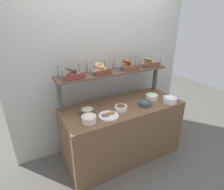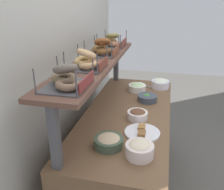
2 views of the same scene
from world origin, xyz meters
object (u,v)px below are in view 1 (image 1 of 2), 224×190
at_px(bagel_basket_plain, 100,70).
at_px(serving_spoon_near_plate, 164,97).
at_px(bowl_veggie_mix, 145,103).
at_px(bagel_basket_cinnamon_raisin, 127,66).
at_px(bowl_potato_salad, 89,118).
at_px(bagel_basket_everything, 148,63).
at_px(serving_plate_white, 109,115).
at_px(bowl_chocolate_spread, 121,108).
at_px(bowl_hummus, 87,111).
at_px(bagel_basket_poppy, 72,74).
at_px(bowl_cream_cheese, 170,99).
at_px(bowl_scallion_spread, 152,96).

bearing_deg(bagel_basket_plain, serving_spoon_near_plate, -18.98).
xyz_separation_m(bowl_veggie_mix, serving_spoon_near_plate, (0.43, 0.09, -0.02)).
bearing_deg(bagel_basket_cinnamon_raisin, bowl_potato_salad, -151.04).
bearing_deg(bowl_potato_salad, bagel_basket_everything, 20.46).
xyz_separation_m(serving_plate_white, bagel_basket_cinnamon_raisin, (0.53, 0.43, 0.47)).
xyz_separation_m(bowl_chocolate_spread, bagel_basket_everything, (0.70, 0.36, 0.44)).
bearing_deg(serving_plate_white, serving_spoon_near_plate, 5.92).
distance_m(bowl_chocolate_spread, bowl_hummus, 0.44).
distance_m(bowl_chocolate_spread, bagel_basket_everything, 0.90).
distance_m(bowl_chocolate_spread, serving_spoon_near_plate, 0.80).
xyz_separation_m(serving_plate_white, bagel_basket_everything, (0.92, 0.43, 0.47)).
height_order(bowl_hummus, bagel_basket_cinnamon_raisin, bagel_basket_cinnamon_raisin).
height_order(bagel_basket_plain, bagel_basket_everything, bagel_basket_plain).
bearing_deg(serving_spoon_near_plate, bagel_basket_everything, 106.90).
bearing_deg(bagel_basket_plain, bagel_basket_cinnamon_raisin, 0.42).
xyz_separation_m(bowl_veggie_mix, bowl_potato_salad, (-0.85, -0.03, 0.02)).
bearing_deg(bowl_hummus, bowl_potato_salad, -106.31).
height_order(bowl_veggie_mix, serving_spoon_near_plate, bowl_veggie_mix).
distance_m(serving_spoon_near_plate, bagel_basket_everything, 0.58).
bearing_deg(bowl_chocolate_spread, bagel_basket_everything, 27.54).
bearing_deg(serving_spoon_near_plate, bowl_hummus, 175.77).
distance_m(bowl_chocolate_spread, bagel_basket_poppy, 0.76).
xyz_separation_m(bowl_potato_salad, bagel_basket_cinnamon_raisin, (0.79, 0.44, 0.43)).
distance_m(bagel_basket_poppy, bagel_basket_cinnamon_raisin, 0.83).
bearing_deg(bagel_basket_cinnamon_raisin, bowl_cream_cheese, -50.01).
relative_size(serving_spoon_near_plate, bagel_basket_plain, 0.51).
xyz_separation_m(bowl_chocolate_spread, bagel_basket_poppy, (-0.52, 0.35, 0.44)).
relative_size(bowl_cream_cheese, bagel_basket_everything, 0.57).
xyz_separation_m(bowl_chocolate_spread, bowl_veggie_mix, (0.36, -0.04, -0.01)).
relative_size(bowl_cream_cheese, bagel_basket_plain, 0.66).
height_order(bowl_potato_salad, bagel_basket_cinnamon_raisin, bagel_basket_cinnamon_raisin).
relative_size(bowl_hummus, bagel_basket_poppy, 0.66).
height_order(bowl_hummus, bowl_veggie_mix, bowl_hummus).
bearing_deg(bowl_cream_cheese, bowl_chocolate_spread, 168.94).
bearing_deg(bowl_cream_cheese, bagel_basket_poppy, 158.44).
height_order(bagel_basket_cinnamon_raisin, bagel_basket_everything, bagel_basket_cinnamon_raisin).
distance_m(bowl_potato_salad, bagel_basket_cinnamon_raisin, 1.00).
relative_size(serving_spoon_near_plate, bagel_basket_everything, 0.44).
height_order(bowl_potato_salad, serving_spoon_near_plate, bowl_potato_salad).
relative_size(bowl_hummus, bagel_basket_plain, 0.68).
distance_m(bowl_scallion_spread, bagel_basket_plain, 0.88).
bearing_deg(bowl_scallion_spread, bagel_basket_poppy, 166.34).
bearing_deg(bowl_veggie_mix, bowl_potato_salad, -177.80).
bearing_deg(bowl_potato_salad, serving_spoon_near_plate, 5.28).
bearing_deg(bowl_potato_salad, bagel_basket_poppy, 94.60).
relative_size(bowl_scallion_spread, bowl_potato_salad, 1.01).
height_order(bowl_potato_salad, bagel_basket_poppy, bagel_basket_poppy).
bearing_deg(bagel_basket_poppy, bowl_chocolate_spread, -34.22).
xyz_separation_m(bowl_scallion_spread, bagel_basket_everything, (0.11, 0.28, 0.43)).
relative_size(bowl_cream_cheese, bowl_potato_salad, 1.07).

